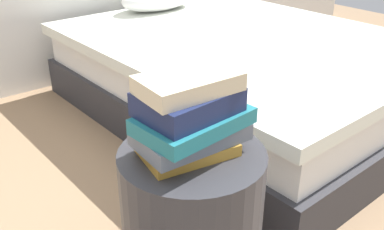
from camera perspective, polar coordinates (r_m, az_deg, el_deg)
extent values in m
cube|color=#2D2D33|center=(2.63, 6.29, 2.95)|extent=(1.57, 2.05, 0.22)
cube|color=white|center=(2.56, 6.51, 7.05)|extent=(1.50, 1.97, 0.18)
cube|color=silver|center=(2.52, 6.65, 9.62)|extent=(1.59, 2.01, 0.06)
cylinder|color=#333338|center=(1.36, 0.00, -14.50)|extent=(0.42, 0.42, 0.53)
cube|color=#B7842D|center=(1.19, -0.61, -4.33)|extent=(0.27, 0.20, 0.03)
cube|color=slate|center=(1.18, -0.13, -2.49)|extent=(0.30, 0.19, 0.05)
cube|color=#1E727F|center=(1.15, 0.21, -0.78)|extent=(0.31, 0.21, 0.04)
cube|color=#19234C|center=(1.13, -0.49, 1.73)|extent=(0.26, 0.20, 0.06)
cube|color=beige|center=(1.10, -0.53, 4.22)|extent=(0.26, 0.17, 0.05)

